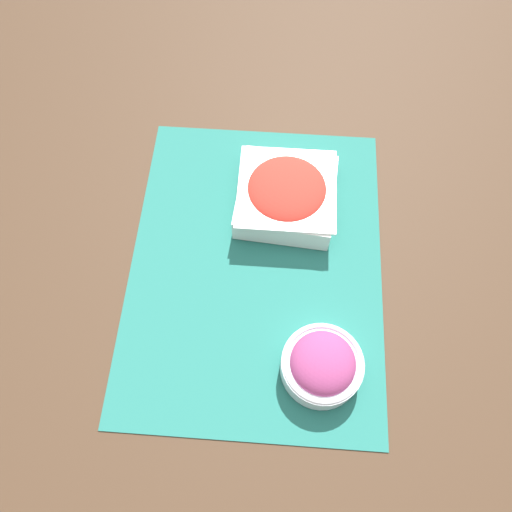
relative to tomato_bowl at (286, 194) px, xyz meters
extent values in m
plane|color=#422D1E|center=(0.12, -0.05, -0.04)|extent=(3.00, 3.00, 0.00)
cube|color=#236B60|center=(0.12, -0.05, -0.04)|extent=(0.58, 0.43, 0.00)
cube|color=white|center=(0.00, 0.00, -0.01)|extent=(0.18, 0.18, 0.05)
cube|color=white|center=(0.00, 0.00, 0.02)|extent=(0.17, 0.17, 0.00)
ellipsoid|color=red|center=(0.00, 0.00, 0.02)|extent=(0.14, 0.14, 0.04)
cylinder|color=silver|center=(0.30, 0.07, -0.01)|extent=(0.13, 0.13, 0.04)
torus|color=silver|center=(0.30, 0.07, 0.01)|extent=(0.12, 0.12, 0.01)
ellipsoid|color=#93386B|center=(0.30, 0.07, 0.01)|extent=(0.10, 0.10, 0.04)
camera|label=1|loc=(0.49, -0.02, 0.75)|focal=35.00mm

